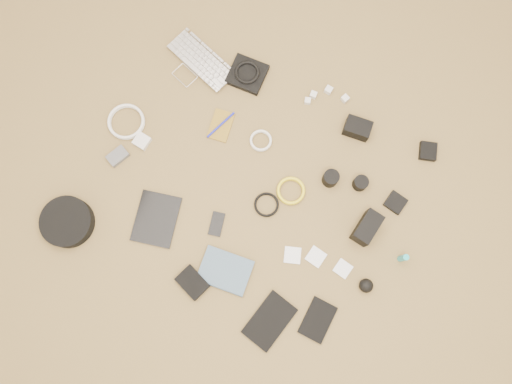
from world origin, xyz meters
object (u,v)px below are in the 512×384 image
at_px(laptop, 194,68).
at_px(headphone_case, 67,222).
at_px(tablet, 156,219).
at_px(dslr_camera, 357,128).
at_px(phone, 217,224).
at_px(paperback, 219,289).

xyz_separation_m(laptop, headphone_case, (-0.17, -0.84, 0.02)).
bearing_deg(headphone_case, tablet, 27.34).
height_order(laptop, tablet, laptop).
bearing_deg(dslr_camera, phone, -126.06).
distance_m(tablet, headphone_case, 0.36).
xyz_separation_m(dslr_camera, paperback, (-0.25, -0.86, -0.02)).
bearing_deg(tablet, laptop, 90.56).
xyz_separation_m(laptop, dslr_camera, (0.76, 0.03, 0.02)).
distance_m(dslr_camera, phone, 0.72).
distance_m(laptop, tablet, 0.69).
distance_m(tablet, paperback, 0.39).
distance_m(dslr_camera, tablet, 0.93).
bearing_deg(headphone_case, paperback, 1.51).
distance_m(laptop, headphone_case, 0.86).
relative_size(dslr_camera, paperback, 0.55).
bearing_deg(laptop, headphone_case, -82.00).
bearing_deg(dslr_camera, headphone_case, -141.99).
height_order(dslr_camera, phone, dslr_camera).
xyz_separation_m(tablet, paperback, (0.36, -0.15, 0.01)).
relative_size(laptop, dslr_camera, 2.87).
bearing_deg(paperback, laptop, 26.92).
bearing_deg(headphone_case, laptop, 78.79).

